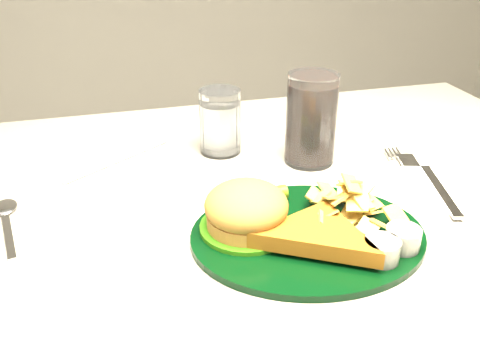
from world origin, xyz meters
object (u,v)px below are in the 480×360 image
at_px(cola_glass, 311,119).
at_px(fork_napkin, 436,187).
at_px(water_glass, 220,122).
at_px(dinner_plate, 309,216).

bearing_deg(cola_glass, fork_napkin, -45.25).
relative_size(water_glass, cola_glass, 0.74).
xyz_separation_m(dinner_plate, water_glass, (-0.04, 0.27, 0.02)).
height_order(cola_glass, fork_napkin, cola_glass).
bearing_deg(water_glass, cola_glass, -29.71).
bearing_deg(dinner_plate, cola_glass, 73.96).
xyz_separation_m(cola_glass, fork_napkin, (0.13, -0.14, -0.06)).
distance_m(dinner_plate, water_glass, 0.27).
bearing_deg(water_glass, dinner_plate, -80.95).
xyz_separation_m(dinner_plate, fork_napkin, (0.21, 0.06, -0.02)).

